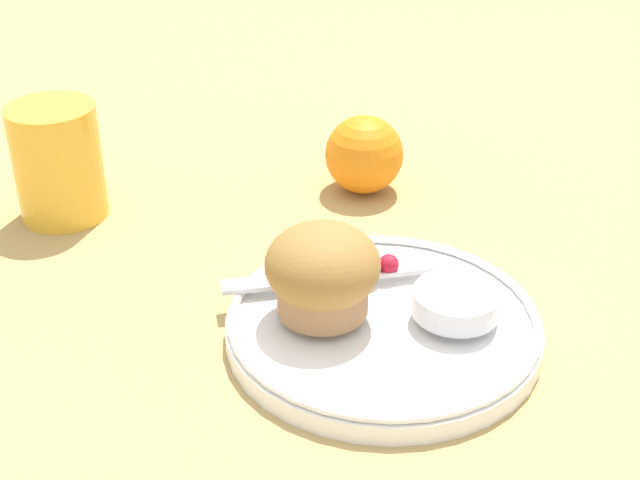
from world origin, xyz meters
The scene contains 8 objects.
ground_plane centered at (0.00, 0.00, 0.00)m, with size 3.00×3.00×0.00m, color tan.
plate centered at (0.00, 0.00, 0.01)m, with size 0.21×0.21×0.02m.
muffin centered at (-0.04, 0.02, 0.05)m, with size 0.08×0.08×0.06m.
cream_ramekin centered at (0.04, -0.02, 0.03)m, with size 0.06×0.06×0.02m.
berry_pair centered at (0.02, 0.04, 0.03)m, with size 0.03×0.01×0.01m.
butter_knife centered at (-0.01, 0.05, 0.02)m, with size 0.17×0.04×0.00m.
orange_fruit centered at (0.08, 0.20, 0.03)m, with size 0.07×0.07×0.07m.
juice_glass centered at (-0.18, 0.26, 0.05)m, with size 0.07×0.07×0.10m.
Camera 1 is at (-0.22, -0.44, 0.36)m, focal length 50.00 mm.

